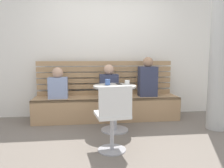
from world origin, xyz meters
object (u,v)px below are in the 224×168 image
Objects in this scene: person_child_middle at (58,85)px; phone_on_table at (119,84)px; booth_bench at (107,108)px; cup_ceramic_white at (127,82)px; person_adult at (148,79)px; cafe_table at (115,99)px; white_chair at (113,116)px; person_child_left at (109,83)px; cup_mug_blue at (108,82)px.

phone_on_table is at bearing -24.07° from person_child_middle.
booth_bench is 0.83m from cup_ceramic_white.
person_adult is (0.78, -0.01, 0.55)m from booth_bench.
person_child_middle is (-0.95, 0.62, 0.17)m from cafe_table.
booth_bench is at bearing 178.92° from person_adult.
cup_ceramic_white is at bearing 69.17° from white_chair.
person_child_left is at bearing 85.98° from white_chair.
white_chair reaches higher than cup_ceramic_white.
cafe_table is 9.25× the size of cup_ceramic_white.
person_adult reaches higher than cup_ceramic_white.
cup_ceramic_white is (0.35, 0.91, 0.31)m from white_chair.
person_child_middle is at bearing 120.01° from white_chair.
person_adult reaches higher than phone_on_table.
person_adult is 0.75m from person_child_left.
person_adult is (0.85, 1.44, 0.31)m from white_chair.
person_child_left is at bearing 0.10° from person_child_middle.
cup_mug_blue reaches higher than phone_on_table.
cup_ceramic_white is at bearing 8.82° from cup_mug_blue.
white_chair is 1.67m from person_child_middle.
person_child_left is 0.93m from person_child_middle.
white_chair is at bearing -91.32° from cup_mug_blue.
booth_bench is 33.75× the size of cup_ceramic_white.
cup_mug_blue is at bearing -98.05° from person_child_left.
person_adult is at bearing 46.77° from cup_ceramic_white.
cafe_table is 0.28m from phone_on_table.
person_child_middle reaches higher than cafe_table.
cup_ceramic_white is 0.57× the size of phone_on_table.
person_child_middle is at bearing -179.90° from person_child_left.
cafe_table is 0.65m from person_child_left.
person_adult is at bearing 30.08° from phone_on_table.
booth_bench is at bearing 117.26° from cup_ceramic_white.
cup_ceramic_white is (0.25, -0.52, 0.07)m from person_child_left.
booth_bench is 28.42× the size of cup_mug_blue.
person_child_middle is (-1.67, -0.01, -0.09)m from person_adult.
white_chair is 1.70m from person_adult.
person_child_middle is at bearing 146.09° from cup_mug_blue.
cafe_table is 0.83m from white_chair.
person_adult is at bearing 0.85° from person_child_left.
person_child_left is 0.58m from cup_mug_blue.
cup_mug_blue reaches higher than cup_ceramic_white.
white_chair is at bearing -59.99° from person_child_middle.
person_child_left is (0.03, -0.03, 0.49)m from booth_bench.
white_chair reaches higher than phone_on_table.
cafe_table is 7.79× the size of cup_mug_blue.
cup_mug_blue is at bearing -94.44° from booth_bench.
person_child_middle reaches higher than phone_on_table.
phone_on_table is (0.15, -0.49, 0.52)m from booth_bench.
person_child_left is at bearing 81.95° from cup_mug_blue.
phone_on_table is at bearing -143.00° from person_adult.
person_child_left is at bearing 115.39° from cup_ceramic_white.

